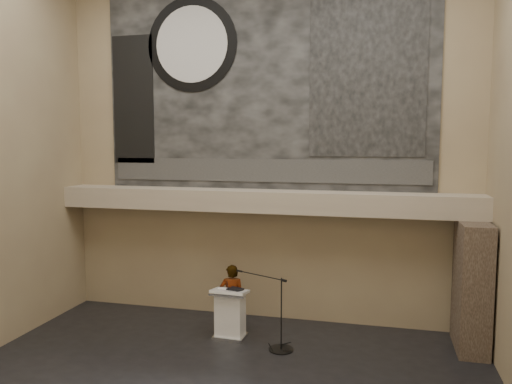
# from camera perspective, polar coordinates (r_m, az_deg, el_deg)

# --- Properties ---
(wall_back) EXTENTS (10.00, 0.02, 8.50)m
(wall_back) POSITION_cam_1_polar(r_m,az_deg,el_deg) (12.08, 0.93, 5.34)
(wall_back) COLOR #8E775A
(wall_back) RESTS_ON floor
(wall_front) EXTENTS (10.00, 0.02, 8.50)m
(wall_front) POSITION_cam_1_polar(r_m,az_deg,el_deg) (4.66, -22.14, 4.11)
(wall_front) COLOR #8E775A
(wall_front) RESTS_ON floor
(soffit) EXTENTS (10.00, 0.80, 0.50)m
(soffit) POSITION_cam_1_polar(r_m,az_deg,el_deg) (11.78, 0.47, -1.02)
(soffit) COLOR tan
(soffit) RESTS_ON wall_back
(sprinkler_left) EXTENTS (0.04, 0.04, 0.06)m
(sprinkler_left) POSITION_cam_1_polar(r_m,az_deg,el_deg) (12.24, -6.89, -2.12)
(sprinkler_left) COLOR #B2893D
(sprinkler_left) RESTS_ON soffit
(sprinkler_right) EXTENTS (0.04, 0.04, 0.06)m
(sprinkler_right) POSITION_cam_1_polar(r_m,az_deg,el_deg) (11.47, 9.69, -2.70)
(sprinkler_right) COLOR #B2893D
(sprinkler_right) RESTS_ON soffit
(banner) EXTENTS (8.00, 0.05, 5.00)m
(banner) POSITION_cam_1_polar(r_m,az_deg,el_deg) (12.13, 0.91, 12.20)
(banner) COLOR black
(banner) RESTS_ON wall_back
(banner_text_strip) EXTENTS (7.76, 0.02, 0.55)m
(banner_text_strip) POSITION_cam_1_polar(r_m,az_deg,el_deg) (12.03, 0.85, 2.48)
(banner_text_strip) COLOR #303030
(banner_text_strip) RESTS_ON banner
(banner_clock_rim) EXTENTS (2.30, 0.02, 2.30)m
(banner_clock_rim) POSITION_cam_1_polar(r_m,az_deg,el_deg) (12.76, -7.36, 16.37)
(banner_clock_rim) COLOR black
(banner_clock_rim) RESTS_ON banner
(banner_clock_face) EXTENTS (1.84, 0.02, 1.84)m
(banner_clock_face) POSITION_cam_1_polar(r_m,az_deg,el_deg) (12.75, -7.39, 16.39)
(banner_clock_face) COLOR silver
(banner_clock_face) RESTS_ON banner
(banner_building_print) EXTENTS (2.60, 0.02, 3.60)m
(banner_building_print) POSITION_cam_1_polar(r_m,az_deg,el_deg) (11.79, 12.59, 12.74)
(banner_building_print) COLOR black
(banner_building_print) RESTS_ON banner
(banner_brick_print) EXTENTS (1.10, 0.02, 3.20)m
(banner_brick_print) POSITION_cam_1_polar(r_m,az_deg,el_deg) (13.25, -13.84, 10.19)
(banner_brick_print) COLOR black
(banner_brick_print) RESTS_ON banner
(stone_pier) EXTENTS (0.60, 1.40, 2.70)m
(stone_pier) POSITION_cam_1_polar(r_m,az_deg,el_deg) (11.48, 23.44, -9.83)
(stone_pier) COLOR #3D2F25
(stone_pier) RESTS_ON floor
(lectern) EXTENTS (0.80, 0.59, 1.14)m
(lectern) POSITION_cam_1_polar(r_m,az_deg,el_deg) (11.36, -2.97, -13.73)
(lectern) COLOR silver
(lectern) RESTS_ON floor
(binder) EXTENTS (0.38, 0.34, 0.04)m
(binder) POSITION_cam_1_polar(r_m,az_deg,el_deg) (11.15, -2.39, -11.06)
(binder) COLOR black
(binder) RESTS_ON lectern
(papers) EXTENTS (0.26, 0.30, 0.00)m
(papers) POSITION_cam_1_polar(r_m,az_deg,el_deg) (11.22, -3.91, -11.04)
(papers) COLOR white
(papers) RESTS_ON lectern
(speaker_person) EXTENTS (0.64, 0.50, 1.56)m
(speaker_person) POSITION_cam_1_polar(r_m,az_deg,el_deg) (11.66, -2.77, -12.02)
(speaker_person) COLOR beige
(speaker_person) RESTS_ON floor
(mic_stand) EXTENTS (1.36, 0.77, 1.55)m
(mic_stand) POSITION_cam_1_polar(r_m,az_deg,el_deg) (10.90, 2.70, -16.40)
(mic_stand) COLOR black
(mic_stand) RESTS_ON floor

